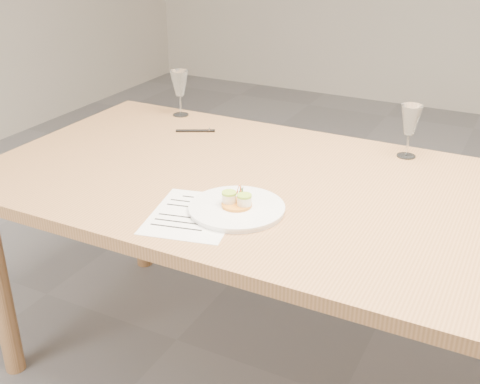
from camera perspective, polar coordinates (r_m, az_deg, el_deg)
The scene contains 6 objects.
dining_table at distance 1.79m, azimuth 11.21°, elevation -2.75°, with size 2.40×1.00×0.75m.
dinner_plate at distance 1.66m, azimuth -0.31°, elevation -1.46°, with size 0.27×0.27×0.07m.
recipe_sheet at distance 1.65m, azimuth -4.48°, elevation -2.15°, with size 0.28×0.33×0.00m.
ballpoint_pen at distance 2.27m, azimuth -4.23°, elevation 5.83°, with size 0.14×0.08×0.01m.
wine_glass_0 at distance 2.43m, azimuth -5.76°, elevation 10.13°, with size 0.07×0.07×0.18m.
wine_glass_1 at distance 2.07m, azimuth 15.86°, elevation 6.48°, with size 0.07×0.07×0.18m.
Camera 1 is at (0.40, -1.54, 1.51)m, focal length 45.00 mm.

